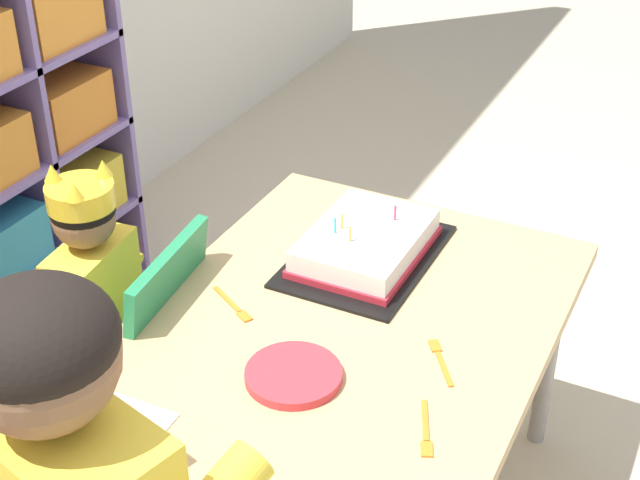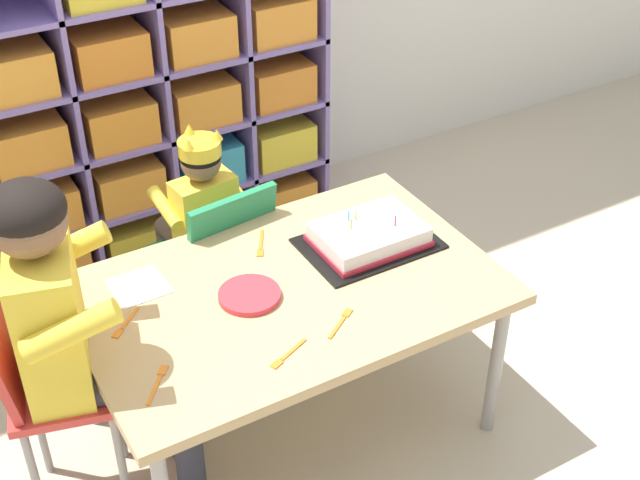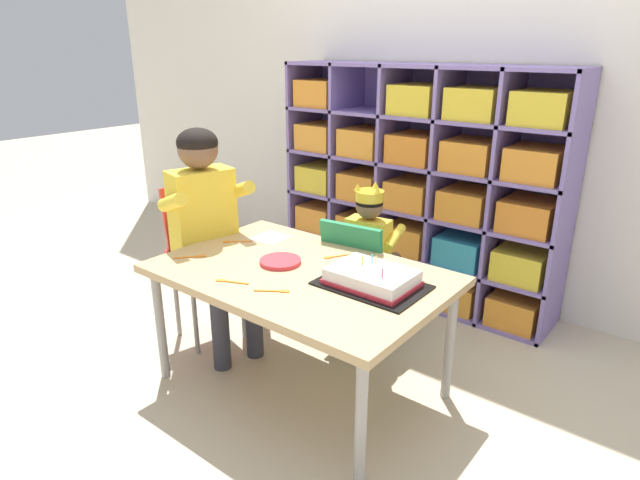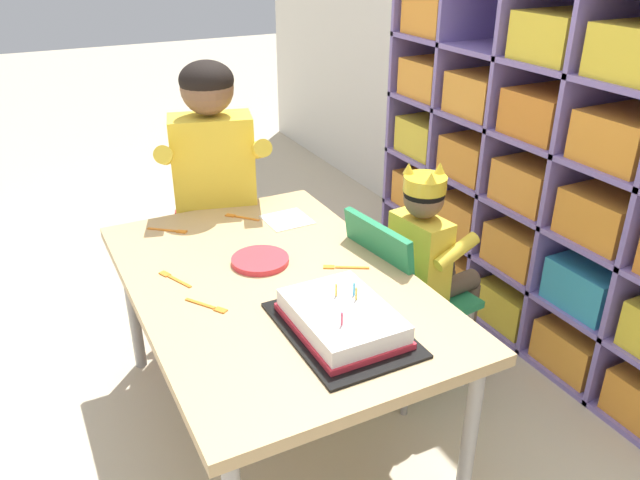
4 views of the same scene
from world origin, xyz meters
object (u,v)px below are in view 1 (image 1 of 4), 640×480
fork_at_table_front_edge (426,432)px  birthday_cake_on_tray (366,246)px  paper_plate_stack (293,375)px  fork_scattered_mid_table (440,359)px  classroom_chair_blue (132,351)px  fork_near_child_seat (234,306)px  activity_table (326,363)px  child_with_crown (79,294)px

fork_at_table_front_edge → birthday_cake_on_tray: bearing=11.7°
paper_plate_stack → fork_scattered_mid_table: paper_plate_stack is taller
paper_plate_stack → fork_scattered_mid_table: size_ratio=1.47×
fork_at_table_front_edge → fork_scattered_mid_table: (0.20, 0.05, 0.00)m
classroom_chair_blue → fork_near_child_seat: (0.04, -0.25, 0.18)m
paper_plate_stack → fork_near_child_seat: paper_plate_stack is taller
activity_table → fork_scattered_mid_table: size_ratio=9.93×
paper_plate_stack → fork_scattered_mid_table: (0.17, -0.22, -0.01)m
activity_table → fork_near_child_seat: 0.23m
birthday_cake_on_tray → fork_scattered_mid_table: (-0.26, -0.27, -0.03)m
child_with_crown → fork_near_child_seat: size_ratio=6.38×
paper_plate_stack → fork_at_table_front_edge: bearing=-95.3°
classroom_chair_blue → child_with_crown: bearing=-90.6°
paper_plate_stack → fork_near_child_seat: 0.26m
child_with_crown → activity_table: bearing=85.8°
fork_near_child_seat → fork_scattered_mid_table: 0.44m
birthday_cake_on_tray → paper_plate_stack: 0.44m
classroom_chair_blue → fork_near_child_seat: 0.31m
child_with_crown → paper_plate_stack: 0.59m
fork_at_table_front_edge → fork_scattered_mid_table: 0.20m
activity_table → paper_plate_stack: (-0.12, 0.01, 0.05)m
birthday_cake_on_tray → fork_scattered_mid_table: 0.38m
classroom_chair_blue → child_with_crown: 0.17m
fork_scattered_mid_table → child_with_crown: bearing=-119.0°
paper_plate_stack → activity_table: bearing=-4.3°
activity_table → fork_scattered_mid_table: (0.05, -0.21, 0.05)m
paper_plate_stack → child_with_crown: bearing=80.9°
birthday_cake_on_tray → fork_near_child_seat: bearing=150.6°
classroom_chair_blue → fork_at_table_front_edge: size_ratio=5.10×
fork_near_child_seat → fork_scattered_mid_table: same height
fork_near_child_seat → paper_plate_stack: bearing=175.7°
child_with_crown → paper_plate_stack: size_ratio=4.63×
classroom_chair_blue → fork_at_table_front_edge: bearing=73.3°
fork_near_child_seat → activity_table: bearing=-157.4°
child_with_crown → fork_at_table_front_edge: bearing=75.5°
fork_at_table_front_edge → activity_table: bearing=38.4°
activity_table → paper_plate_stack: 0.13m
child_with_crown → paper_plate_stack: (-0.09, -0.58, 0.06)m
classroom_chair_blue → activity_table: bearing=84.9°
birthday_cake_on_tray → paper_plate_stack: bearing=-173.4°
activity_table → fork_at_table_front_edge: fork_at_table_front_edge is taller
birthday_cake_on_tray → fork_at_table_front_edge: size_ratio=3.08×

